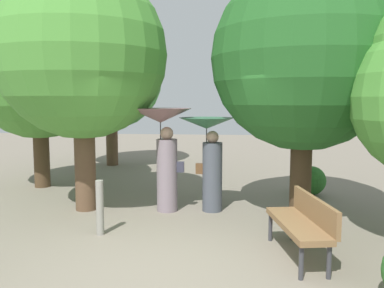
{
  "coord_description": "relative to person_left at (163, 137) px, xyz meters",
  "views": [
    {
      "loc": [
        0.78,
        -4.88,
        2.12
      ],
      "look_at": [
        0.0,
        3.1,
        1.25
      ],
      "focal_mm": 37.33,
      "sensor_mm": 36.0,
      "label": 1
    }
  ],
  "objects": [
    {
      "name": "ground_plane",
      "position": [
        0.51,
        -2.6,
        -1.43
      ],
      "size": [
        40.0,
        40.0,
        0.0
      ],
      "primitive_type": "plane",
      "color": "gray"
    },
    {
      "name": "person_left",
      "position": [
        0.0,
        0.0,
        0.0
      ],
      "size": [
        1.2,
        1.2,
        1.98
      ],
      "rotation": [
        0.0,
        0.0,
        1.56
      ],
      "color": "gray",
      "rests_on": "ground"
    },
    {
      "name": "person_right",
      "position": [
        0.88,
        0.08,
        -0.2
      ],
      "size": [
        1.05,
        1.05,
        1.8
      ],
      "rotation": [
        0.0,
        0.0,
        1.56
      ],
      "color": "#474C56",
      "rests_on": "ground"
    },
    {
      "name": "park_bench",
      "position": [
        2.27,
        -2.12,
        -0.92
      ],
      "size": [
        0.74,
        1.56,
        0.83
      ],
      "rotation": [
        0.0,
        0.0,
        -1.4
      ],
      "color": "#38383D",
      "rests_on": "ground"
    },
    {
      "name": "tree_near_left",
      "position": [
        -3.35,
        1.84,
        1.63
      ],
      "size": [
        3.23,
        3.23,
        4.86
      ],
      "color": "#4C3823",
      "rests_on": "ground"
    },
    {
      "name": "tree_near_right",
      "position": [
        2.56,
        -0.17,
        1.7
      ],
      "size": [
        3.29,
        3.29,
        4.96
      ],
      "color": "#42301E",
      "rests_on": "ground"
    },
    {
      "name": "tree_mid_left",
      "position": [
        -2.61,
        5.26,
        1.68
      ],
      "size": [
        3.33,
        3.33,
        4.96
      ],
      "color": "brown",
      "rests_on": "ground"
    },
    {
      "name": "tree_far_back",
      "position": [
        -1.52,
        -0.07,
        1.83
      ],
      "size": [
        3.22,
        3.22,
        5.09
      ],
      "color": "brown",
      "rests_on": "ground"
    },
    {
      "name": "bush_path_right",
      "position": [
        3.11,
        1.61,
        -1.1
      ],
      "size": [
        0.65,
        0.65,
        0.65
      ],
      "primitive_type": "sphere",
      "color": "#2D6B28",
      "rests_on": "ground"
    },
    {
      "name": "path_marker_post",
      "position": [
        -0.76,
        -1.49,
        -0.99
      ],
      "size": [
        0.12,
        0.12,
        0.88
      ],
      "primitive_type": "cylinder",
      "color": "gray",
      "rests_on": "ground"
    }
  ]
}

